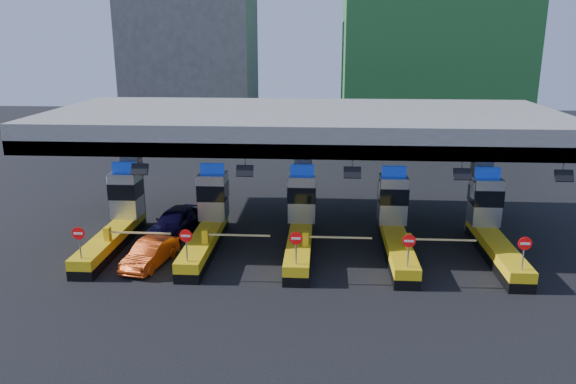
{
  "coord_description": "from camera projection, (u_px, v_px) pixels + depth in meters",
  "views": [
    {
      "loc": [
        1.19,
        -28.18,
        10.98
      ],
      "look_at": [
        -0.66,
        0.0,
        3.1
      ],
      "focal_mm": 35.0,
      "sensor_mm": 36.0,
      "label": 1
    }
  ],
  "objects": [
    {
      "name": "toll_lane_far_left",
      "position": [
        118.0,
        218.0,
        30.63
      ],
      "size": [
        4.43,
        8.0,
        4.16
      ],
      "color": "black",
      "rests_on": "ground"
    },
    {
      "name": "ground",
      "position": [
        300.0,
        248.0,
        30.11
      ],
      "size": [
        120.0,
        120.0,
        0.0
      ],
      "primitive_type": "plane",
      "color": "black",
      "rests_on": "ground"
    },
    {
      "name": "toll_canopy",
      "position": [
        303.0,
        126.0,
        31.22
      ],
      "size": [
        28.0,
        12.09,
        7.0
      ],
      "color": "slate",
      "rests_on": "ground"
    },
    {
      "name": "bg_building_scaffold",
      "position": [
        434.0,
        5.0,
        56.34
      ],
      "size": [
        18.0,
        12.0,
        28.0
      ],
      "primitive_type": "cube",
      "color": "#1E5926",
      "rests_on": "ground"
    },
    {
      "name": "toll_lane_left",
      "position": [
        208.0,
        220.0,
        30.32
      ],
      "size": [
        4.43,
        8.0,
        4.16
      ],
      "color": "black",
      "rests_on": "ground"
    },
    {
      "name": "red_car",
      "position": [
        150.0,
        254.0,
        27.62
      ],
      "size": [
        2.06,
        4.03,
        1.27
      ],
      "primitive_type": "imported",
      "rotation": [
        0.0,
        0.0,
        -0.2
      ],
      "color": "#BE3C0E",
      "rests_on": "ground"
    },
    {
      "name": "bg_building_concrete",
      "position": [
        191.0,
        54.0,
        63.17
      ],
      "size": [
        14.0,
        10.0,
        18.0
      ],
      "primitive_type": "cube",
      "color": "#4C4C49",
      "rests_on": "ground"
    },
    {
      "name": "toll_lane_far_right",
      "position": [
        491.0,
        225.0,
        29.37
      ],
      "size": [
        4.43,
        8.0,
        4.16
      ],
      "color": "black",
      "rests_on": "ground"
    },
    {
      "name": "toll_lane_center",
      "position": [
        301.0,
        221.0,
        30.0
      ],
      "size": [
        4.43,
        8.0,
        4.16
      ],
      "color": "black",
      "rests_on": "ground"
    },
    {
      "name": "toll_lane_right",
      "position": [
        395.0,
        223.0,
        29.69
      ],
      "size": [
        4.43,
        8.0,
        4.16
      ],
      "color": "black",
      "rests_on": "ground"
    },
    {
      "name": "van",
      "position": [
        176.0,
        222.0,
        31.83
      ],
      "size": [
        2.95,
        5.06,
        1.62
      ],
      "primitive_type": "imported",
      "rotation": [
        0.0,
        0.0,
        -0.23
      ],
      "color": "black",
      "rests_on": "ground"
    }
  ]
}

